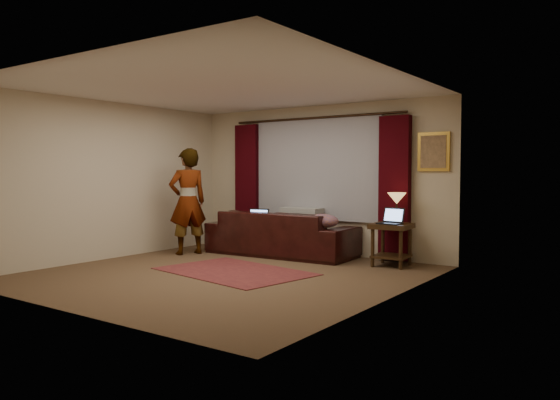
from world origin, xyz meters
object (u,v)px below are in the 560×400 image
Objects in this scene: laptop_sofa at (256,217)px; tiffany_lamp at (397,208)px; sofa at (281,225)px; laptop_table at (390,216)px; end_table at (391,245)px; person at (188,201)px.

tiffany_lamp is (2.41, 0.42, 0.23)m from laptop_sofa.
laptop_table is at bearing 174.96° from sofa.
person is at bearing -165.02° from end_table.
tiffany_lamp is (0.02, 0.14, 0.56)m from end_table.
person reaches higher than end_table.
sofa is 1.68m from person.
laptop_table is (2.42, 0.15, 0.12)m from laptop_sofa.
tiffany_lamp reaches higher than sofa.
tiffany_lamp is 0.29m from laptop_table.
tiffany_lamp is 1.26× the size of laptop_table.
laptop_table is at bearing -79.06° from end_table.
person is (-1.02, -0.63, 0.27)m from laptop_sofa.
person reaches higher than sofa.
laptop_sofa is at bearing -170.12° from tiffany_lamp.
sofa is 2.08m from tiffany_lamp.
laptop_sofa reaches higher than end_table.
laptop_sofa is 2.46m from tiffany_lamp.
laptop_sofa is 0.85× the size of tiffany_lamp.
sofa is 2.03m from end_table.
sofa is at bearing -174.67° from tiffany_lamp.
tiffany_lamp is at bearing 81.93° from end_table.
person is at bearing -160.99° from laptop_table.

